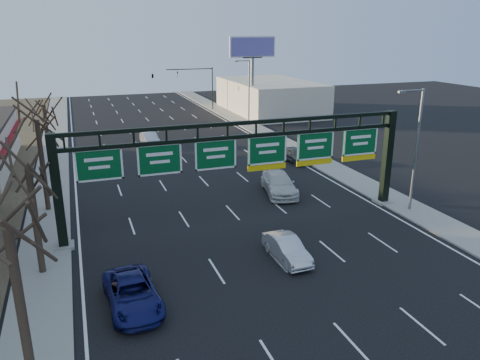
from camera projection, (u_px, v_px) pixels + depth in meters
name	position (u px, v px, depth m)	size (l,w,h in m)	color
ground	(291.00, 277.00, 25.52)	(160.00, 160.00, 0.00)	black
sidewalk_left	(51.00, 189.00, 39.33)	(3.00, 120.00, 0.12)	gray
sidewalk_right	(320.00, 162.00, 47.52)	(3.00, 120.00, 0.12)	gray
lane_markings	(198.00, 175.00, 43.44)	(21.60, 120.00, 0.01)	white
sign_gantry	(244.00, 159.00, 31.32)	(24.60, 1.20, 7.20)	black
building_right_distant	(270.00, 97.00, 75.97)	(12.00, 20.00, 5.00)	beige
tree_near	(3.00, 199.00, 15.54)	(3.60, 3.60, 8.86)	#2F231A
tree_gantry	(25.00, 148.00, 23.72)	(3.60, 3.60, 8.48)	#2F231A
tree_mid	(35.00, 105.00, 32.46)	(3.60, 3.60, 9.24)	#2F231A
tree_far	(42.00, 93.00, 41.53)	(3.60, 3.60, 8.86)	#2F231A
streetlight_near	(416.00, 144.00, 33.33)	(2.15, 0.22, 9.00)	slate
streetlight_far	(248.00, 89.00, 63.80)	(2.15, 0.22, 9.00)	slate
billboard_right	(252.00, 57.00, 67.86)	(7.00, 0.50, 12.00)	slate
traffic_signal_mast	(176.00, 78.00, 74.95)	(10.16, 0.54, 7.00)	black
car_blue_suv	(133.00, 294.00, 22.57)	(2.36, 5.12, 1.42)	navy
car_silver_sedan	(287.00, 249.00, 27.27)	(1.43, 4.10, 1.35)	silver
car_white_wagon	(279.00, 183.00, 38.35)	(2.32, 5.72, 1.66)	silver
car_grey_far	(295.00, 155.00, 47.58)	(1.73, 4.31, 1.47)	#444649
car_silver_distant	(150.00, 139.00, 54.28)	(1.56, 4.46, 1.47)	#B8B9BE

